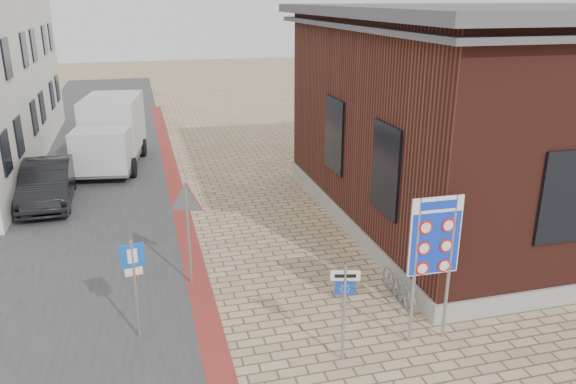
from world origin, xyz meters
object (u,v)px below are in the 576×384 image
sedan (48,183)px  border_sign (435,239)px  parking_sign (134,274)px  bollard (137,263)px  box_truck (111,132)px  essen_sign (344,299)px

sedan → border_sign: border_sign is taller
sedan → parking_sign: 10.12m
sedan → border_sign: size_ratio=1.41×
sedan → bollard: 7.42m
sedan → border_sign: 14.52m
box_truck → sedan: bearing=-108.1°
box_truck → parking_sign: size_ratio=2.54×
border_sign → essen_sign: border_sign is taller
bollard → essen_sign: bearing=-49.6°
parking_sign → bollard: size_ratio=2.51×
essen_sign → bollard: bearing=145.0°
box_truck → bollard: (0.88, -11.07, -1.05)m
parking_sign → bollard: (0.00, 2.85, -1.10)m
parking_sign → essen_sign: bearing=-34.7°
border_sign → essen_sign: bearing=-173.7°
border_sign → essen_sign: 2.24m
parking_sign → bollard: 3.05m
box_truck → essen_sign: bearing=-64.5°
border_sign → bollard: (-6.00, 4.50, -1.93)m
border_sign → parking_sign: border_sign is taller
essen_sign → border_sign: bearing=20.4°
sedan → parking_sign: size_ratio=2.02×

